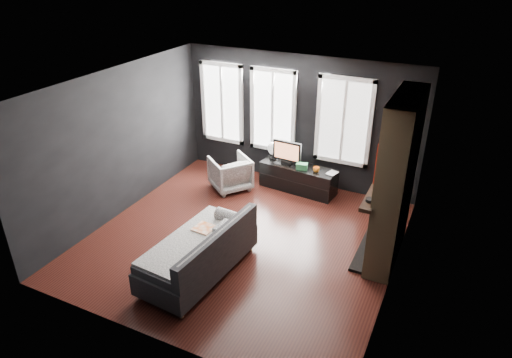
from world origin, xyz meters
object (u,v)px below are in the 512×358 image
at_px(sofa, 198,249).
at_px(monitor, 287,151).
at_px(armchair, 230,171).
at_px(media_console, 298,178).
at_px(mug, 316,169).
at_px(mantel_vase, 385,169).
at_px(book, 329,167).

bearing_deg(sofa, monitor, 92.59).
distance_m(armchair, media_console, 1.41).
xyz_separation_m(sofa, armchair, (-0.90, 2.67, -0.05)).
distance_m(sofa, monitor, 3.24).
relative_size(monitor, mug, 4.71).
height_order(media_console, monitor, monitor).
distance_m(sofa, armchair, 2.82).
height_order(monitor, mantel_vase, mantel_vase).
relative_size(media_console, mantel_vase, 8.69).
height_order(armchair, media_console, armchair).
height_order(media_console, mug, mug).
relative_size(sofa, armchair, 2.64).
height_order(armchair, book, book).
relative_size(monitor, mantel_vase, 3.43).
bearing_deg(sofa, book, 77.05).
bearing_deg(book, sofa, -107.87).
bearing_deg(mantel_vase, armchair, 170.69).
bearing_deg(sofa, media_console, 87.82).
bearing_deg(book, media_console, 178.85).
bearing_deg(book, mantel_vase, -40.36).
relative_size(media_console, book, 6.54).
xyz_separation_m(sofa, book, (1.03, 3.19, 0.23)).
bearing_deg(book, armchair, -164.90).
xyz_separation_m(armchair, mug, (1.71, 0.43, 0.23)).
relative_size(armchair, monitor, 1.22).
relative_size(mug, mantel_vase, 0.73).
distance_m(sofa, mug, 3.20).
bearing_deg(mantel_vase, media_console, 150.42).
bearing_deg(sofa, mantel_vase, 48.64).
height_order(armchair, monitor, monitor).
xyz_separation_m(media_console, book, (0.63, -0.01, 0.39)).
bearing_deg(armchair, sofa, 56.61).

